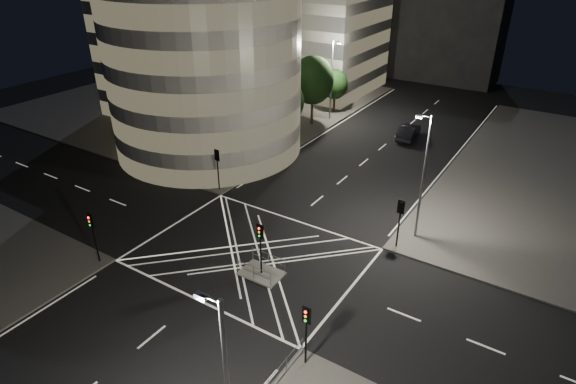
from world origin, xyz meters
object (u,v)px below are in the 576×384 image
Objects in this scene: street_lamp_left_far at (332,78)px; street_lamp_right_far at (423,174)px; street_lamp_left_near at (245,118)px; traffic_signal_island at (260,240)px; traffic_signal_fr at (400,215)px; traffic_signal_nl at (92,229)px; traffic_signal_nr at (306,325)px; central_island at (261,273)px; sedan at (409,132)px; traffic_signal_fl at (217,162)px.

street_lamp_left_far is 1.00× the size of street_lamp_right_far.
traffic_signal_island is at bearing -49.73° from street_lamp_left_near.
traffic_signal_island is (-6.80, -8.30, 0.00)m from traffic_signal_fr.
traffic_signal_nr is (17.60, 0.00, 0.00)m from traffic_signal_nl.
central_island is 2.84m from traffic_signal_island.
sedan is at bearing 108.11° from traffic_signal_fr.
traffic_signal_fl is 18.55m from street_lamp_right_far.
street_lamp_left_near is 20.85m from sedan.
traffic_signal_island is 0.40× the size of street_lamp_left_far.
street_lamp_left_near is at bearing -90.00° from street_lamp_left_far.
central_island is 0.75× the size of traffic_signal_nl.
traffic_signal_fr is at bearing 101.96° from sedan.
traffic_signal_fr is 3.48m from street_lamp_right_far.
central_island is 11.10m from traffic_signal_fr.
traffic_signal_island is at bearing -70.05° from street_lamp_left_far.
central_island is 0.75× the size of traffic_signal_island.
traffic_signal_fl is 0.40× the size of street_lamp_left_near.
traffic_signal_nr is at bearing -37.69° from traffic_signal_fl.
central_island is at bearing 26.14° from traffic_signal_nl.
traffic_signal_nr is 16.03m from street_lamp_right_far.
traffic_signal_nl is 1.00× the size of traffic_signal_island.
street_lamp_right_far is (18.87, -21.00, 0.00)m from street_lamp_left_far.
street_lamp_right_far is (7.44, 10.50, 5.47)m from central_island.
traffic_signal_nl is 37.43m from sedan.
traffic_signal_nl is at bearing -90.00° from traffic_signal_fl.
traffic_signal_fl reaches higher than sedan.
traffic_signal_nr is 8.62m from traffic_signal_island.
sedan is (-7.30, 22.32, -2.06)m from traffic_signal_fr.
traffic_signal_nl reaches higher than sedan.
traffic_signal_nr is 0.40× the size of street_lamp_left_far.
central_island is 0.75× the size of traffic_signal_fl.
traffic_signal_island is at bearing 0.00° from central_island.
traffic_signal_fl is at bearing 59.09° from sedan.
street_lamp_left_near is at bearing 96.97° from traffic_signal_fl.
traffic_signal_fr is 0.40× the size of street_lamp_right_far.
traffic_signal_nl is 22.24m from traffic_signal_fr.
traffic_signal_fl is at bearing 142.46° from central_island.
traffic_signal_fr is at bearing 90.00° from traffic_signal_nr.
traffic_signal_fl is 24.67m from sedan.
traffic_signal_island is at bearing -125.30° from street_lamp_right_far.
traffic_signal_fl and traffic_signal_nr have the same top height.
central_island is 33.95m from street_lamp_left_far.
traffic_signal_nl is 24.27m from street_lamp_right_far.
traffic_signal_fr reaches higher than central_island.
traffic_signal_fr is 1.00× the size of traffic_signal_nr.
traffic_signal_fl and traffic_signal_fr have the same top height.
traffic_signal_fl is at bearing -173.12° from street_lamp_right_far.
street_lamp_right_far is (7.44, 10.50, 2.63)m from traffic_signal_island.
traffic_signal_nl is at bearing -139.09° from street_lamp_right_far.
traffic_signal_island is (10.80, 5.30, 0.00)m from traffic_signal_nl.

